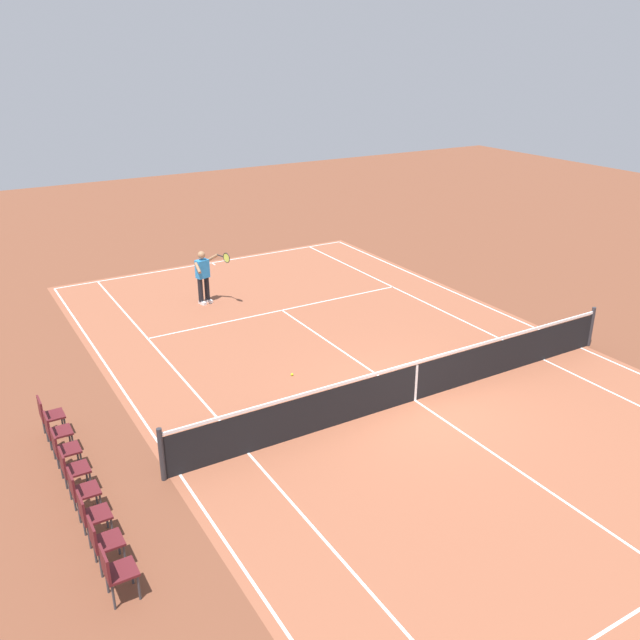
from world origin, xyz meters
TOP-DOWN VIEW (x-y plane):
  - ground_plane at (0.00, 0.00)m, footprint 60.00×60.00m
  - court_slab at (0.00, 0.00)m, footprint 24.20×11.40m
  - court_line_markings at (0.00, 0.00)m, footprint 23.85×11.05m
  - tennis_net at (0.00, 0.00)m, footprint 0.10×11.70m
  - tennis_player_near at (8.16, 1.74)m, footprint 0.99×0.86m
  - tennis_ball at (2.46, 1.79)m, footprint 0.07×0.07m
  - spectator_chair_0 at (-2.43, 7.29)m, footprint 0.44×0.44m
  - spectator_chair_1 at (-1.71, 7.29)m, footprint 0.44×0.44m
  - spectator_chair_2 at (-0.99, 7.29)m, footprint 0.44×0.44m
  - spectator_chair_3 at (-0.27, 7.29)m, footprint 0.44×0.44m
  - spectator_chair_4 at (0.45, 7.29)m, footprint 0.44×0.44m
  - spectator_chair_5 at (1.16, 7.29)m, footprint 0.44×0.44m
  - spectator_chair_6 at (1.88, 7.29)m, footprint 0.44×0.44m
  - spectator_chair_7 at (2.60, 7.29)m, footprint 0.44×0.44m

SIDE VIEW (x-z plane):
  - ground_plane at x=0.00m, z-range 0.00..0.00m
  - court_slab at x=0.00m, z-range 0.00..0.00m
  - court_line_markings at x=0.00m, z-range 0.00..0.01m
  - tennis_ball at x=2.46m, z-range 0.00..0.07m
  - tennis_net at x=0.00m, z-range -0.05..1.03m
  - spectator_chair_0 at x=-2.43m, z-range 0.08..0.96m
  - spectator_chair_1 at x=-1.71m, z-range 0.08..0.96m
  - spectator_chair_2 at x=-0.99m, z-range 0.08..0.96m
  - spectator_chair_3 at x=-0.27m, z-range 0.08..0.96m
  - spectator_chair_4 at x=0.45m, z-range 0.08..0.96m
  - spectator_chair_5 at x=1.16m, z-range 0.08..0.96m
  - spectator_chair_6 at x=1.88m, z-range 0.08..0.96m
  - spectator_chair_7 at x=2.60m, z-range 0.08..0.96m
  - tennis_player_near at x=8.16m, z-range 0.08..1.78m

